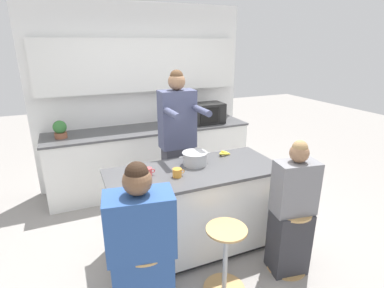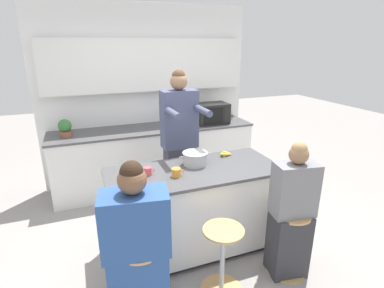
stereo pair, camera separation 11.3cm
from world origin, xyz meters
name	(u,v)px [view 2 (the right image)]	position (x,y,z in m)	size (l,w,h in m)	color
ground_plane	(194,246)	(0.00, 0.00, 0.00)	(16.00, 16.00, 0.00)	gray
wall_back	(148,84)	(0.00, 1.98, 1.54)	(3.23, 0.22, 2.70)	white
back_counter	(156,157)	(0.00, 1.65, 0.47)	(3.00, 0.69, 0.93)	white
kitchen_island	(195,209)	(0.00, 0.00, 0.47)	(1.77, 0.77, 0.92)	black
bar_stool_leftmost	(142,280)	(-0.71, -0.65, 0.34)	(0.38, 0.38, 0.64)	tan
bar_stool_center	(222,259)	(0.00, -0.66, 0.34)	(0.38, 0.38, 0.64)	tan
bar_stool_rightmost	(289,241)	(0.71, -0.66, 0.34)	(0.38, 0.38, 0.64)	tan
person_cooking	(180,148)	(0.06, 0.65, 0.93)	(0.42, 0.60, 1.86)	#383842
person_wrapped_blanket	(137,251)	(-0.73, -0.67, 0.64)	(0.54, 0.36, 1.37)	#2D5193
person_seated_near	(291,217)	(0.69, -0.67, 0.61)	(0.41, 0.32, 1.34)	#333338
cooking_pot	(195,158)	(0.05, 0.12, 0.99)	(0.35, 0.26, 0.14)	#B7BABC
fruit_bowl	(136,182)	(-0.62, -0.15, 0.96)	(0.18, 0.18, 0.08)	silver
coffee_cup_near	(148,171)	(-0.47, 0.04, 0.96)	(0.11, 0.07, 0.08)	#DB4C51
coffee_cup_far	(176,173)	(-0.22, -0.09, 0.96)	(0.12, 0.09, 0.08)	orange
banana_bunch	(225,154)	(0.46, 0.25, 0.94)	(0.16, 0.12, 0.05)	yellow
microwave	(212,113)	(0.92, 1.60, 1.09)	(0.50, 0.35, 0.31)	black
potted_plant	(65,128)	(-1.23, 1.65, 1.05)	(0.17, 0.17, 0.24)	#93563D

